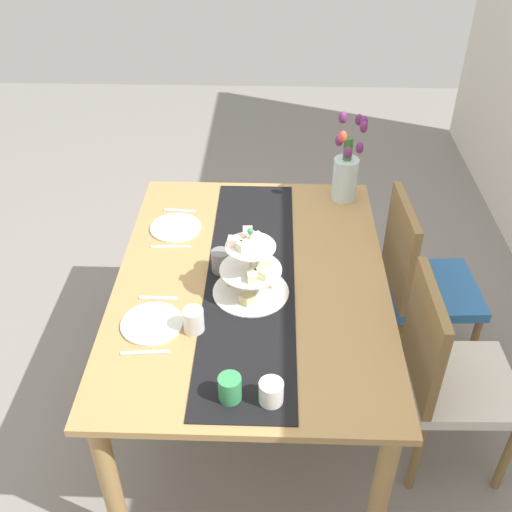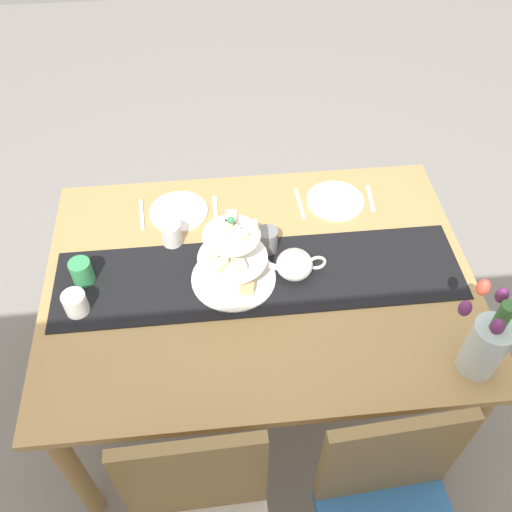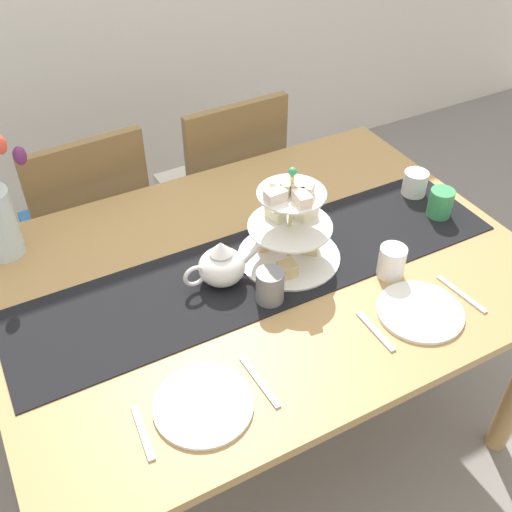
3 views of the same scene
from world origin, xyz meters
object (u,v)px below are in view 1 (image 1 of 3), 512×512
chair_right (446,371)px  cream_jug (271,392)px  fork_right (158,298)px  tulip_vase (346,170)px  knife_right (145,353)px  dining_table (252,296)px  tiered_cake_stand (251,272)px  dinner_plate_right (152,324)px  dinner_plate_left (176,228)px  fork_left (180,211)px  mug_orange (230,388)px  mug_grey (221,261)px  chair_left (419,279)px  mug_white_text (194,320)px  knife_left (171,247)px  teapot (253,248)px

chair_right → cream_jug: bearing=-61.7°
chair_right → fork_right: chair_right is taller
tulip_vase → knife_right: size_ratio=2.57×
dining_table → tiered_cake_stand: (0.09, 0.00, 0.20)m
chair_right → dinner_plate_right: size_ratio=3.96×
dinner_plate_left → fork_left: size_ratio=1.53×
tiered_cake_stand → mug_orange: size_ratio=3.20×
chair_right → tiered_cake_stand: 0.87m
dinner_plate_right → mug_orange: (0.33, 0.31, 0.04)m
dining_table → mug_grey: 0.20m
chair_left → cream_jug: size_ratio=10.71×
dinner_plate_left → knife_right: size_ratio=1.35×
knife_right → mug_grey: size_ratio=1.79×
mug_grey → mug_white_text: bearing=-11.4°
chair_right → tulip_vase: bearing=-158.4°
tiered_cake_stand → mug_grey: 0.19m
tulip_vase → mug_orange: tulip_vase is taller
mug_grey → fork_left: bearing=-152.7°
chair_right → dinner_plate_left: 1.31m
chair_left → dinner_plate_left: size_ratio=3.96×
fork_left → knife_left: same height
chair_left → fork_right: (0.46, -1.13, 0.25)m
dining_table → chair_right: size_ratio=1.68×
dining_table → dinner_plate_right: size_ratio=6.63×
knife_right → chair_left: bearing=123.5°
tulip_vase → fork_right: bearing=-45.3°
chair_right → teapot: (-0.38, -0.78, 0.31)m
dinner_plate_left → mug_white_text: mug_white_text is taller
dining_table → knife_right: bearing=-39.9°
chair_right → dinner_plate_right: 1.16m
chair_right → mug_orange: bearing=-66.1°
chair_left → mug_grey: chair_left is taller
chair_left → cream_jug: (0.95, -0.69, 0.29)m
dining_table → knife_left: bearing=-119.0°
knife_right → mug_grey: bearing=153.9°
cream_jug → fork_left: size_ratio=0.57×
dinner_plate_left → mug_white_text: size_ratio=2.42×
knife_left → mug_white_text: 0.53m
mug_grey → chair_left: bearing=107.2°
dinner_plate_right → mug_grey: bearing=144.8°
teapot → chair_right: bearing=64.0°
fork_left → chair_left: bearing=81.6°
fork_left → knife_right: same height
teapot → dinner_plate_left: size_ratio=1.04×
dining_table → chair_left: (-0.32, 0.78, -0.15)m
dining_table → dinner_plate_left: bearing=-133.8°
dinner_plate_left → mug_grey: bearing=37.4°
dining_table → mug_orange: mug_orange is taller
fork_right → knife_right: size_ratio=0.88×
chair_left → fork_left: (-0.17, -1.13, 0.25)m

